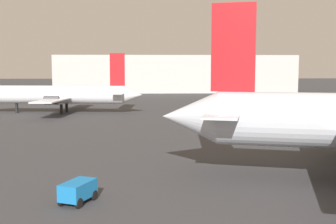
# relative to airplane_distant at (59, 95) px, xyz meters

# --- Properties ---
(airplane_distant) EXTENTS (30.14, 24.75, 10.53)m
(airplane_distant) POSITION_rel_airplane_distant_xyz_m (0.00, 0.00, 0.00)
(airplane_distant) COLOR white
(airplane_distant) RESTS_ON ground_plane
(baggage_cart) EXTENTS (2.17, 2.72, 1.30)m
(baggage_cart) POSITION_rel_airplane_distant_xyz_m (11.33, -51.01, -2.54)
(baggage_cart) COLOR #1972BF
(baggage_cart) RESTS_ON ground_plane
(terminal_building) EXTENTS (76.35, 20.16, 11.86)m
(terminal_building) POSITION_rel_airplane_distant_xyz_m (24.93, 66.41, 2.63)
(terminal_building) COLOR #B7B7B2
(terminal_building) RESTS_ON ground_plane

